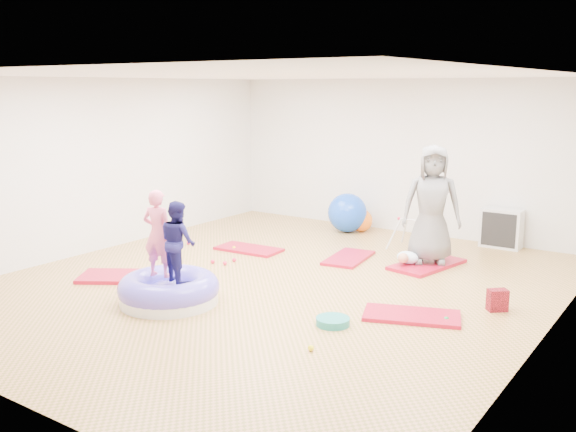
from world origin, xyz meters
The scene contains 19 objects.
room centered at (0.00, 0.00, 1.40)m, with size 7.01×8.01×2.81m.
gym_mat_front_left centered at (-1.89, -0.99, 0.03)m, with size 1.28×0.64×0.05m, color red.
gym_mat_mid_left centered at (-1.43, 1.24, 0.02)m, with size 1.08×0.54×0.04m, color red.
gym_mat_center_back centered at (0.20, 1.68, 0.02)m, with size 1.06×0.53×0.04m, color red.
gym_mat_right centered at (2.08, -0.16, 0.02)m, with size 1.11×0.56×0.05m, color red.
gym_mat_rear_right centered at (1.37, 2.01, 0.03)m, with size 1.24×0.62×0.05m, color red.
inflatable_cushion centered at (-0.64, -1.39, 0.15)m, with size 1.26×1.26×0.40m.
child_pink centered at (-0.81, -1.38, 0.92)m, with size 0.40×0.26×1.10m, color pink.
child_navy centered at (-0.46, -1.39, 0.86)m, with size 0.49×0.38×1.00m, color #161450.
adult_caregiver centered at (1.37, 2.09, 0.94)m, with size 0.87×0.56×1.77m, color slate.
infant centered at (1.14, 1.76, 0.15)m, with size 0.33×0.34×0.20m.
ball_pit_balls centered at (-0.71, -0.02, 0.03)m, with size 5.05×2.83×0.06m.
exercise_ball_blue centered at (-0.77, 3.37, 0.36)m, with size 0.72×0.72×0.72m, color blue.
exercise_ball_orange centered at (-0.57, 3.54, 0.21)m, with size 0.42×0.42×0.42m, color orange.
infant_play_gym centered at (0.78, 2.80, 0.34)m, with size 0.67×0.64×0.52m.
cube_shelf centered at (1.94, 3.79, 0.33)m, with size 0.66×0.32×0.66m.
balance_disc centered at (1.44, -0.89, 0.04)m, with size 0.39×0.39×0.09m, color teal.
backpack centered at (2.83, 0.64, 0.13)m, with size 0.23×0.14×0.27m, color red.
yellow_toy centered at (-1.33, -1.05, 0.01)m, with size 0.18×0.18×0.03m, color #FFF50C.
Camera 1 is at (4.92, -6.86, 2.66)m, focal length 40.00 mm.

